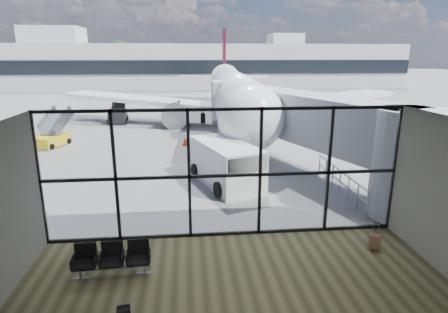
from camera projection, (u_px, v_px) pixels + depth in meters
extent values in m
plane|color=slate|center=(196.00, 101.00, 51.57)|extent=(220.00, 220.00, 0.00)
cube|color=brown|center=(241.00, 309.00, 9.33)|extent=(12.00, 8.00, 0.01)
cube|color=silver|center=(243.00, 132.00, 8.15)|extent=(12.00, 8.00, 0.02)
cube|color=white|center=(225.00, 174.00, 12.58)|extent=(12.00, 0.04, 4.50)
cube|color=black|center=(225.00, 233.00, 13.16)|extent=(12.00, 0.12, 0.10)
cube|color=black|center=(225.00, 176.00, 12.60)|extent=(12.00, 0.12, 0.10)
cube|color=black|center=(225.00, 109.00, 12.01)|extent=(12.00, 0.12, 0.10)
cube|color=black|center=(39.00, 180.00, 12.01)|extent=(0.10, 0.12, 4.50)
cube|color=black|center=(116.00, 177.00, 12.24)|extent=(0.10, 0.12, 4.50)
cube|color=black|center=(189.00, 175.00, 12.47)|extent=(0.10, 0.12, 4.50)
cube|color=black|center=(260.00, 173.00, 12.70)|extent=(0.10, 0.12, 4.50)
cube|color=black|center=(328.00, 171.00, 12.93)|extent=(0.10, 0.12, 4.50)
cube|color=black|center=(394.00, 169.00, 13.16)|extent=(0.10, 0.12, 4.50)
cylinder|color=#95989A|center=(410.00, 164.00, 14.27)|extent=(2.80, 2.80, 4.20)
cube|color=#95989A|center=(293.00, 114.00, 20.50)|extent=(7.45, 14.81, 2.40)
cube|color=#95989A|center=(230.00, 100.00, 26.97)|extent=(2.60, 2.20, 2.60)
cylinder|color=gray|center=(219.00, 128.00, 27.44)|extent=(0.20, 0.20, 1.80)
cylinder|color=gray|center=(241.00, 128.00, 27.60)|extent=(0.20, 0.20, 1.80)
cylinder|color=black|center=(230.00, 137.00, 27.69)|extent=(1.80, 0.56, 0.56)
cylinder|color=gray|center=(368.00, 205.00, 14.33)|extent=(0.06, 0.06, 1.10)
cylinder|color=gray|center=(358.00, 197.00, 15.20)|extent=(0.06, 0.06, 1.10)
cylinder|color=gray|center=(348.00, 189.00, 16.06)|extent=(0.06, 0.06, 1.10)
cylinder|color=gray|center=(340.00, 182.00, 16.92)|extent=(0.06, 0.06, 1.10)
cylinder|color=gray|center=(332.00, 176.00, 17.79)|extent=(0.06, 0.06, 1.10)
cylinder|color=gray|center=(326.00, 170.00, 18.65)|extent=(0.06, 0.06, 1.10)
cylinder|color=gray|center=(319.00, 165.00, 19.52)|extent=(0.06, 0.06, 1.10)
cylinder|color=gray|center=(341.00, 171.00, 16.79)|extent=(0.06, 5.40, 0.06)
cylinder|color=gray|center=(340.00, 181.00, 16.91)|extent=(0.06, 5.40, 0.06)
cube|color=beige|center=(192.00, 66.00, 71.64)|extent=(80.00, 12.00, 8.00)
cube|color=black|center=(193.00, 67.00, 65.78)|extent=(80.00, 0.20, 2.40)
cube|color=beige|center=(53.00, 35.00, 67.80)|extent=(10.00, 8.00, 3.00)
cube|color=beige|center=(285.00, 39.00, 72.04)|extent=(6.00, 6.00, 2.00)
cylinder|color=#382619|center=(5.00, 77.00, 78.17)|extent=(0.50, 0.50, 3.06)
sphere|color=black|center=(2.00, 59.00, 77.18)|extent=(5.61, 5.61, 5.61)
cylinder|color=#382619|center=(35.00, 76.00, 78.69)|extent=(0.50, 0.50, 3.42)
sphere|color=black|center=(32.00, 56.00, 77.59)|extent=(6.27, 6.27, 6.27)
cylinder|color=#382619|center=(64.00, 78.00, 79.36)|extent=(0.50, 0.50, 2.70)
sphere|color=black|center=(62.00, 62.00, 78.49)|extent=(4.95, 4.95, 4.95)
cylinder|color=#382619|center=(93.00, 77.00, 79.88)|extent=(0.50, 0.50, 3.06)
sphere|color=black|center=(92.00, 59.00, 78.90)|extent=(5.61, 5.61, 5.61)
cylinder|color=#382619|center=(122.00, 76.00, 80.41)|extent=(0.50, 0.50, 3.42)
sphere|color=black|center=(120.00, 56.00, 79.31)|extent=(6.27, 6.27, 6.27)
cube|color=gray|center=(112.00, 268.00, 10.68)|extent=(2.17, 0.20, 0.04)
cube|color=black|center=(85.00, 264.00, 10.52)|extent=(0.64, 0.61, 0.08)
cube|color=black|center=(86.00, 251.00, 10.71)|extent=(0.61, 0.10, 0.54)
cube|color=black|center=(112.00, 262.00, 10.63)|extent=(0.64, 0.61, 0.08)
cube|color=black|center=(112.00, 249.00, 10.82)|extent=(0.61, 0.10, 0.54)
cube|color=black|center=(139.00, 260.00, 10.74)|extent=(0.64, 0.61, 0.08)
cube|color=black|center=(139.00, 247.00, 10.94)|extent=(0.61, 0.10, 0.54)
cylinder|color=gray|center=(80.00, 275.00, 10.58)|extent=(0.06, 0.06, 0.25)
cylinder|color=gray|center=(144.00, 269.00, 10.84)|extent=(0.06, 0.06, 0.25)
cylinder|color=black|center=(123.00, 306.00, 8.77)|extent=(0.30, 0.12, 0.08)
cube|color=#8E674F|center=(375.00, 242.00, 12.12)|extent=(0.39, 0.32, 0.50)
cube|color=#8E674F|center=(375.00, 244.00, 12.01)|extent=(0.27, 0.14, 0.37)
cylinder|color=gray|center=(373.00, 228.00, 12.12)|extent=(0.02, 0.02, 0.42)
cylinder|color=gray|center=(379.00, 229.00, 12.06)|extent=(0.02, 0.02, 0.42)
cube|color=black|center=(376.00, 223.00, 12.04)|extent=(0.22, 0.11, 0.02)
cylinder|color=black|center=(371.00, 247.00, 12.29)|extent=(0.05, 0.06, 0.06)
cylinder|color=black|center=(377.00, 248.00, 12.24)|extent=(0.05, 0.06, 0.06)
cylinder|color=white|center=(233.00, 91.00, 33.83)|extent=(5.16, 29.29, 3.59)
sphere|color=white|center=(251.00, 118.00, 19.79)|extent=(3.59, 3.59, 3.59)
cone|color=white|center=(224.00, 77.00, 50.13)|extent=(3.90, 6.01, 3.59)
cube|color=black|center=(250.00, 107.00, 20.22)|extent=(2.20, 1.28, 0.49)
cube|color=white|center=(143.00, 100.00, 34.62)|extent=(14.78, 8.33, 1.15)
cylinder|color=black|center=(176.00, 113.00, 33.15)|extent=(2.22, 3.41, 2.04)
cube|color=white|center=(201.00, 77.00, 49.51)|extent=(5.61, 3.08, 0.17)
cube|color=white|center=(319.00, 99.00, 35.34)|extent=(14.93, 6.94, 1.15)
cylinder|color=black|center=(289.00, 112.00, 33.59)|extent=(2.22, 3.41, 2.04)
cube|color=white|center=(248.00, 77.00, 49.78)|extent=(5.55, 2.55, 0.17)
cube|color=#520B1C|center=(224.00, 52.00, 49.29)|extent=(0.49, 3.70, 5.83)
cylinder|color=gray|center=(247.00, 149.00, 22.25)|extent=(0.19, 0.19, 1.36)
cylinder|color=black|center=(247.00, 155.00, 22.34)|extent=(0.28, 0.69, 0.68)
cylinder|color=black|center=(203.00, 118.00, 34.83)|extent=(0.49, 0.95, 0.93)
cylinder|color=black|center=(261.00, 117.00, 35.07)|extent=(0.49, 0.95, 0.93)
cube|color=white|center=(225.00, 164.00, 18.16)|extent=(3.42, 5.10, 2.04)
cube|color=black|center=(242.00, 161.00, 16.49)|extent=(2.23, 1.78, 0.71)
cylinder|color=black|center=(219.00, 189.00, 16.59)|extent=(0.47, 0.76, 0.71)
cylinder|color=black|center=(259.00, 183.00, 17.39)|extent=(0.47, 0.76, 0.71)
cylinder|color=black|center=(195.00, 171.00, 19.28)|extent=(0.47, 0.76, 0.71)
cylinder|color=black|center=(231.00, 166.00, 20.09)|extent=(0.47, 0.76, 0.71)
cube|color=black|center=(118.00, 116.00, 34.87)|extent=(1.72, 3.29, 1.06)
cube|color=black|center=(119.00, 106.00, 35.87)|extent=(1.47, 2.74, 1.09)
cylinder|color=black|center=(109.00, 122.00, 33.82)|extent=(0.25, 0.55, 0.53)
cylinder|color=black|center=(125.00, 121.00, 34.07)|extent=(0.25, 0.55, 0.53)
cylinder|color=black|center=(111.00, 118.00, 35.83)|extent=(0.25, 0.55, 0.53)
cylinder|color=black|center=(127.00, 118.00, 36.08)|extent=(0.25, 0.55, 0.53)
cube|color=yellow|center=(51.00, 140.00, 25.91)|extent=(2.20, 2.84, 0.71)
cube|color=gray|center=(56.00, 124.00, 26.31)|extent=(1.87, 2.33, 1.32)
cylinder|color=black|center=(34.00, 145.00, 25.30)|extent=(0.30, 0.43, 0.39)
cylinder|color=black|center=(52.00, 147.00, 24.96)|extent=(0.30, 0.43, 0.39)
cylinder|color=black|center=(51.00, 140.00, 26.97)|extent=(0.30, 0.43, 0.39)
cylinder|color=black|center=(69.00, 141.00, 26.63)|extent=(0.30, 0.43, 0.39)
cube|color=#D4620B|center=(191.00, 146.00, 25.90)|extent=(0.46, 0.46, 0.03)
cone|color=#D4620B|center=(191.00, 142.00, 25.82)|extent=(0.44, 0.44, 0.66)
cube|color=#FD3C0D|center=(185.00, 145.00, 26.13)|extent=(0.44, 0.44, 0.03)
cone|color=#FD3C0D|center=(185.00, 141.00, 26.05)|extent=(0.42, 0.42, 0.63)
cube|color=#ED490C|center=(195.00, 151.00, 24.56)|extent=(0.43, 0.43, 0.03)
cone|color=#ED490C|center=(195.00, 147.00, 24.48)|extent=(0.41, 0.41, 0.62)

